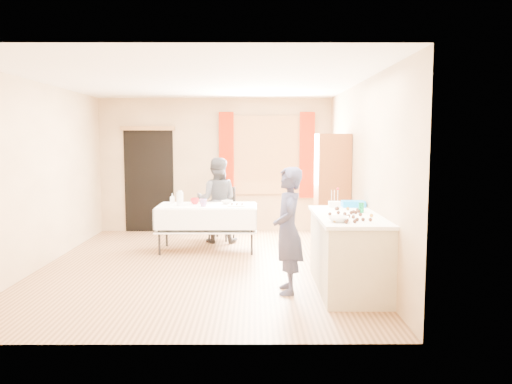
{
  "coord_description": "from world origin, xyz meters",
  "views": [
    {
      "loc": [
        0.76,
        -6.99,
        1.8
      ],
      "look_at": [
        0.78,
        0.0,
        1.07
      ],
      "focal_mm": 35.0,
      "sensor_mm": 36.0,
      "label": 1
    }
  ],
  "objects_px": {
    "cabinet": "(332,194)",
    "woman": "(217,200)",
    "counter": "(348,252)",
    "chair": "(222,224)",
    "party_table": "(207,223)",
    "girl": "(288,230)"
  },
  "relations": [
    {
      "from": "party_table",
      "to": "chair",
      "type": "height_order",
      "value": "chair"
    },
    {
      "from": "counter",
      "to": "chair",
      "type": "bearing_deg",
      "value": 119.32
    },
    {
      "from": "girl",
      "to": "woman",
      "type": "height_order",
      "value": "woman"
    },
    {
      "from": "party_table",
      "to": "woman",
      "type": "bearing_deg",
      "value": 80.77
    },
    {
      "from": "party_table",
      "to": "chair",
      "type": "relative_size",
      "value": 1.7
    },
    {
      "from": "counter",
      "to": "woman",
      "type": "distance_m",
      "value": 3.32
    },
    {
      "from": "chair",
      "to": "cabinet",
      "type": "bearing_deg",
      "value": -9.34
    },
    {
      "from": "counter",
      "to": "girl",
      "type": "bearing_deg",
      "value": -170.48
    },
    {
      "from": "cabinet",
      "to": "counter",
      "type": "height_order",
      "value": "cabinet"
    },
    {
      "from": "cabinet",
      "to": "woman",
      "type": "distance_m",
      "value": 2.06
    },
    {
      "from": "counter",
      "to": "woman",
      "type": "bearing_deg",
      "value": 122.66
    },
    {
      "from": "cabinet",
      "to": "chair",
      "type": "relative_size",
      "value": 2.0
    },
    {
      "from": "cabinet",
      "to": "party_table",
      "type": "distance_m",
      "value": 2.06
    },
    {
      "from": "party_table",
      "to": "girl",
      "type": "relative_size",
      "value": 1.08
    },
    {
      "from": "cabinet",
      "to": "woman",
      "type": "relative_size",
      "value": 1.27
    },
    {
      "from": "girl",
      "to": "woman",
      "type": "distance_m",
      "value": 3.1
    },
    {
      "from": "cabinet",
      "to": "chair",
      "type": "distance_m",
      "value": 2.22
    },
    {
      "from": "cabinet",
      "to": "girl",
      "type": "xyz_separation_m",
      "value": [
        -0.84,
        -2.1,
        -0.2
      ]
    },
    {
      "from": "counter",
      "to": "girl",
      "type": "relative_size",
      "value": 1.13
    },
    {
      "from": "counter",
      "to": "chair",
      "type": "relative_size",
      "value": 1.77
    },
    {
      "from": "counter",
      "to": "party_table",
      "type": "height_order",
      "value": "counter"
    },
    {
      "from": "party_table",
      "to": "girl",
      "type": "distance_m",
      "value": 2.54
    }
  ]
}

